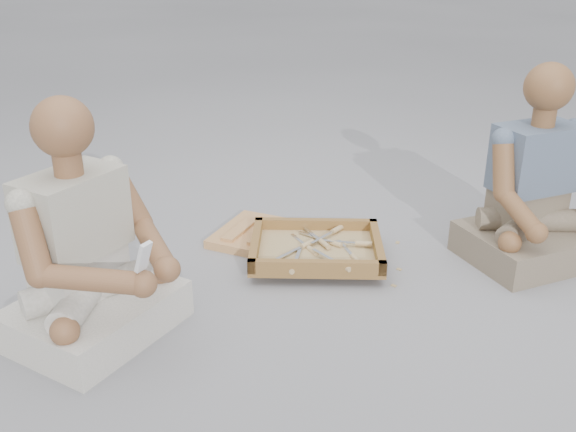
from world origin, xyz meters
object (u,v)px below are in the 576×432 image
(tool_tray, at_px, (316,249))
(craftsman, at_px, (88,260))
(carved_panel, at_px, (281,239))
(companion, at_px, (535,198))

(tool_tray, height_order, craftsman, craftsman)
(carved_panel, xyz_separation_m, tool_tray, (0.20, -0.12, 0.04))
(carved_panel, xyz_separation_m, companion, (1.02, 0.23, 0.25))
(tool_tray, relative_size, companion, 0.79)
(craftsman, height_order, companion, same)
(tool_tray, relative_size, craftsman, 0.79)
(tool_tray, xyz_separation_m, companion, (0.82, 0.35, 0.21))
(tool_tray, xyz_separation_m, craftsman, (-0.55, -0.75, 0.21))
(carved_panel, relative_size, companion, 0.70)
(carved_panel, distance_m, tool_tray, 0.24)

